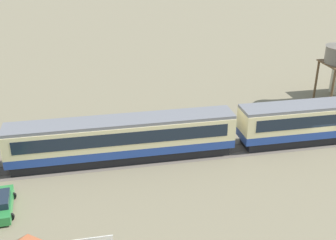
# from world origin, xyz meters

# --- Properties ---
(ground_plane) EXTENTS (600.00, 600.00, 0.00)m
(ground_plane) POSITION_xyz_m (0.00, 0.00, 0.00)
(ground_plane) COLOR #7A7056
(passenger_train) EXTENTS (87.78, 3.01, 4.18)m
(passenger_train) POSITION_xyz_m (-8.28, 0.59, 2.32)
(passenger_train) COLOR #234293
(passenger_train) RESTS_ON ground_plane
(railway_track) EXTENTS (147.22, 3.60, 0.04)m
(railway_track) POSITION_xyz_m (-1.31, 0.59, 0.01)
(railway_track) COLOR #665B51
(railway_track) RESTS_ON ground_plane
(parked_car_green_2) EXTENTS (2.36, 4.65, 1.41)m
(parked_car_green_2) POSITION_xyz_m (-29.77, -5.62, 0.66)
(parked_car_green_2) COLOR #287A38
(parked_car_green_2) RESTS_ON ground_plane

